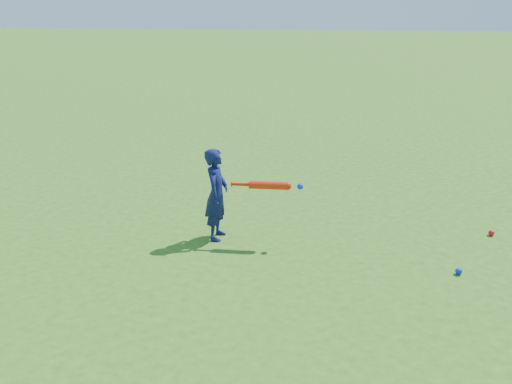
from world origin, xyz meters
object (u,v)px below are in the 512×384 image
at_px(ground_ball_blue, 459,271).
at_px(bat_swing, 271,185).
at_px(child, 217,194).
at_px(ground_ball_red, 491,233).

relative_size(ground_ball_blue, bat_swing, 0.09).
xyz_separation_m(child, bat_swing, (0.70, -0.05, 0.17)).
relative_size(child, ground_ball_red, 15.00).
bearing_deg(bat_swing, ground_ball_red, 10.07).
height_order(ground_ball_red, bat_swing, bat_swing).
height_order(child, ground_ball_red, child).
relative_size(child, ground_ball_blue, 15.06).
bearing_deg(bat_swing, ground_ball_blue, -16.61).
bearing_deg(ground_ball_blue, ground_ball_red, 60.32).
height_order(ground_ball_blue, bat_swing, bat_swing).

